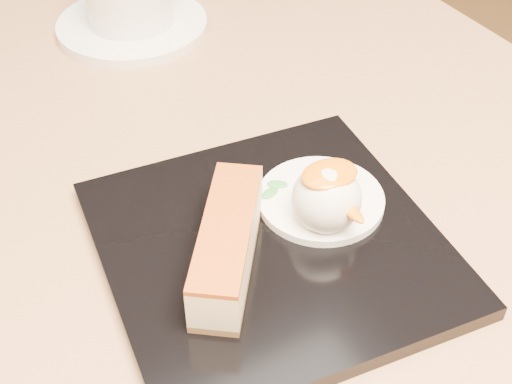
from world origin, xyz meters
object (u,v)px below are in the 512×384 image
cheesecake (227,244)px  ice_cream_scoop (327,199)px  saucer (132,25)px  table (163,325)px  dessert_plate (271,246)px

cheesecake → ice_cream_scoop: bearing=-53.3°
ice_cream_scoop → saucer: bearing=90.8°
table → saucer: bearing=69.8°
dessert_plate → cheesecake: (-0.04, -0.01, 0.02)m
table → ice_cream_scoop: 0.24m
table → dessert_plate: size_ratio=3.64×
dessert_plate → cheesecake: bearing=-171.9°
saucer → table: bearing=-110.2°
table → saucer: saucer is taller
dessert_plate → ice_cream_scoop: size_ratio=4.66×
cheesecake → saucer: bearing=24.9°
dessert_plate → cheesecake: size_ratio=1.98×
cheesecake → saucer: (0.07, 0.34, -0.03)m
cheesecake → saucer: size_ratio=0.74×
cheesecake → ice_cream_scoop: (0.08, 0.00, 0.01)m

